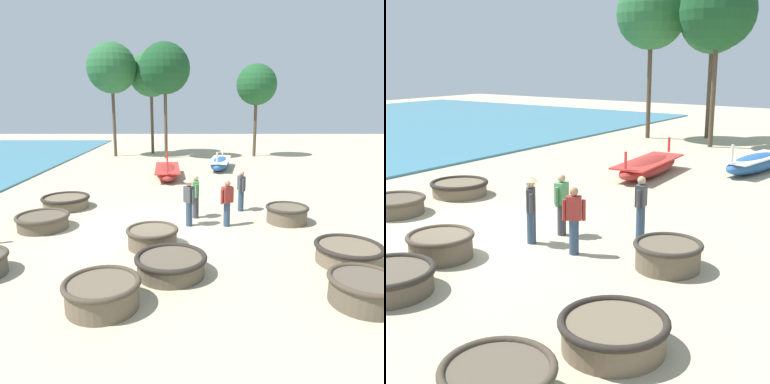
# 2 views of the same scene
# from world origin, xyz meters

# --- Properties ---
(ground_plane) EXTENTS (80.00, 80.00, 0.00)m
(ground_plane) POSITION_xyz_m (0.00, 0.00, 0.00)
(ground_plane) COLOR #BCAD8C
(coracle_far_left) EXTENTS (1.51, 1.51, 0.57)m
(coracle_far_left) POSITION_xyz_m (0.37, -1.42, 0.31)
(coracle_far_left) COLOR brown
(coracle_far_left) RESTS_ON ground
(coracle_front_left) EXTENTS (1.53, 1.53, 0.60)m
(coracle_front_left) POSITION_xyz_m (5.05, -4.56, 0.32)
(coracle_front_left) COLOR brown
(coracle_front_left) RESTS_ON ground
(coracle_far_right) EXTENTS (1.76, 1.76, 0.50)m
(coracle_far_right) POSITION_xyz_m (1.00, -3.22, 0.28)
(coracle_far_right) COLOR brown
(coracle_far_right) RESTS_ON ground
(coracle_nearest) EXTENTS (1.87, 1.87, 0.48)m
(coracle_nearest) POSITION_xyz_m (-3.48, 2.73, 0.26)
(coracle_nearest) COLOR brown
(coracle_nearest) RESTS_ON ground
(coracle_front_right) EXTENTS (1.74, 1.74, 0.49)m
(coracle_front_right) POSITION_xyz_m (-3.40, 0.19, 0.27)
(coracle_front_right) COLOR brown
(coracle_front_right) RESTS_ON ground
(coracle_beside_post) EXTENTS (1.73, 1.73, 0.52)m
(coracle_beside_post) POSITION_xyz_m (5.54, -2.55, 0.29)
(coracle_beside_post) COLOR brown
(coracle_beside_post) RESTS_ON ground
(coracle_tilted) EXTENTS (1.59, 1.59, 0.59)m
(coracle_tilted) POSITION_xyz_m (-0.30, -4.70, 0.32)
(coracle_tilted) COLOR brown
(coracle_tilted) RESTS_ON ground
(coracle_weathered) EXTENTS (1.48, 1.48, 0.59)m
(coracle_weathered) POSITION_xyz_m (4.80, 0.89, 0.32)
(coracle_weathered) COLOR brown
(coracle_weathered) RESTS_ON ground
(long_boat_ochre_hull) EXTENTS (1.75, 4.19, 1.30)m
(long_boat_ochre_hull) POSITION_xyz_m (3.27, 11.87, 0.37)
(long_boat_ochre_hull) COLOR #285693
(long_boat_ochre_hull) RESTS_ON ground
(long_boat_white_hull) EXTENTS (1.59, 4.47, 1.21)m
(long_boat_white_hull) POSITION_xyz_m (0.14, 8.97, 0.35)
(long_boat_white_hull) COLOR maroon
(long_boat_white_hull) RESTS_ON ground
(fisherman_with_hat) EXTENTS (0.28, 0.52, 1.57)m
(fisherman_with_hat) POSITION_xyz_m (3.38, 2.30, 0.84)
(fisherman_with_hat) COLOR #2D425B
(fisherman_with_hat) RESTS_ON ground
(fisherman_hauling) EXTENTS (0.24, 0.53, 1.57)m
(fisherman_hauling) POSITION_xyz_m (1.64, 1.39, 0.84)
(fisherman_hauling) COLOR #383842
(fisherman_hauling) RESTS_ON ground
(fisherman_standing_right) EXTENTS (0.39, 0.43, 1.67)m
(fisherman_standing_right) POSITION_xyz_m (1.41, 0.49, 0.96)
(fisherman_standing_right) COLOR #2D425B
(fisherman_standing_right) RESTS_ON ground
(fisherman_standing_left) EXTENTS (0.46, 0.37, 1.57)m
(fisherman_standing_left) POSITION_xyz_m (2.68, 0.46, 0.84)
(fisherman_standing_left) COLOR #2D425B
(fisherman_standing_left) RESTS_ON ground
(tree_center) EXTENTS (3.56, 3.56, 8.11)m
(tree_center) POSITION_xyz_m (-1.76, 19.59, 6.30)
(tree_center) COLOR #4C3D2D
(tree_center) RESTS_ON ground
(tree_right_mid) EXTENTS (3.05, 3.05, 6.96)m
(tree_right_mid) POSITION_xyz_m (6.38, 17.73, 5.40)
(tree_right_mid) COLOR #4C3D2D
(tree_right_mid) RESTS_ON ground
(tree_tall_back) EXTENTS (3.72, 3.72, 8.48)m
(tree_tall_back) POSITION_xyz_m (-4.50, 17.76, 6.60)
(tree_tall_back) COLOR #4C3D2D
(tree_tall_back) RESTS_ON ground
(tree_left_mid) EXTENTS (3.67, 3.67, 8.35)m
(tree_left_mid) POSITION_xyz_m (-0.45, 16.76, 6.50)
(tree_left_mid) COLOR #4C3D2D
(tree_left_mid) RESTS_ON ground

